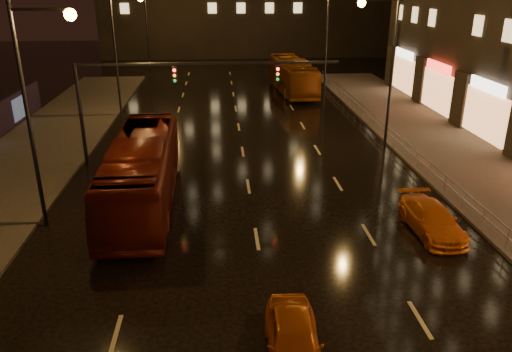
# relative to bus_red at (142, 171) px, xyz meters

# --- Properties ---
(ground) EXTENTS (140.00, 140.00, 0.00)m
(ground) POSITION_rel_bus_red_xyz_m (5.39, 5.77, -1.72)
(ground) COLOR black
(ground) RESTS_ON ground
(sidewalk_right) EXTENTS (7.00, 70.00, 0.15)m
(sidewalk_right) POSITION_rel_bus_red_xyz_m (18.89, 0.77, -1.64)
(sidewalk_right) COLOR #38332D
(sidewalk_right) RESTS_ON ground
(traffic_signal) EXTENTS (15.31, 0.32, 6.20)m
(traffic_signal) POSITION_rel_bus_red_xyz_m (0.33, 5.77, 3.02)
(traffic_signal) COLOR black
(traffic_signal) RESTS_ON ground
(railing_right) EXTENTS (0.05, 56.00, 1.00)m
(railing_right) POSITION_rel_bus_red_xyz_m (15.59, 3.77, -0.82)
(railing_right) COLOR #99999E
(railing_right) RESTS_ON sidewalk_right
(bus_red) EXTENTS (3.14, 12.38, 3.43)m
(bus_red) POSITION_rel_bus_red_xyz_m (0.00, 0.00, 0.00)
(bus_red) COLOR #56140C
(bus_red) RESTS_ON ground
(bus_curb) EXTENTS (3.51, 12.12, 3.33)m
(bus_curb) POSITION_rel_bus_red_xyz_m (11.39, 26.32, -0.05)
(bus_curb) COLOR #84410D
(bus_curb) RESTS_ON ground
(taxi_near) EXTENTS (1.80, 4.09, 1.37)m
(taxi_near) POSITION_rel_bus_red_xyz_m (5.89, -11.77, -1.03)
(taxi_near) COLOR #C25612
(taxi_near) RESTS_ON ground
(taxi_far) EXTENTS (1.96, 4.50, 1.29)m
(taxi_far) POSITION_rel_bus_red_xyz_m (13.22, -4.23, -1.07)
(taxi_far) COLOR orange
(taxi_far) RESTS_ON ground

